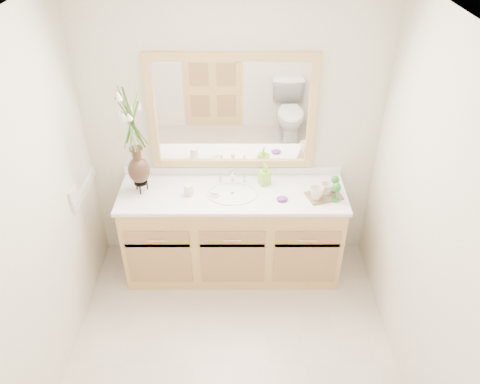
{
  "coord_description": "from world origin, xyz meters",
  "views": [
    {
      "loc": [
        0.06,
        -2.08,
        3.0
      ],
      "look_at": [
        0.06,
        0.65,
        1.09
      ],
      "focal_mm": 35.0,
      "sensor_mm": 36.0,
      "label": 1
    }
  ],
  "objects_px": {
    "tumbler": "(189,190)",
    "tray": "(324,196)",
    "flower_vase": "(133,129)",
    "soap_bottle": "(265,175)"
  },
  "relations": [
    {
      "from": "tumbler",
      "to": "tray",
      "type": "height_order",
      "value": "tumbler"
    },
    {
      "from": "flower_vase",
      "to": "soap_bottle",
      "type": "height_order",
      "value": "flower_vase"
    },
    {
      "from": "flower_vase",
      "to": "tumbler",
      "type": "relative_size",
      "value": 8.77
    },
    {
      "from": "tumbler",
      "to": "soap_bottle",
      "type": "distance_m",
      "value": 0.63
    },
    {
      "from": "soap_bottle",
      "to": "tray",
      "type": "bearing_deg",
      "value": -46.7
    },
    {
      "from": "flower_vase",
      "to": "tray",
      "type": "distance_m",
      "value": 1.57
    },
    {
      "from": "tumbler",
      "to": "tray",
      "type": "bearing_deg",
      "value": -1.48
    },
    {
      "from": "flower_vase",
      "to": "tumbler",
      "type": "distance_m",
      "value": 0.64
    },
    {
      "from": "tray",
      "to": "tumbler",
      "type": "bearing_deg",
      "value": 161.12
    },
    {
      "from": "tray",
      "to": "flower_vase",
      "type": "bearing_deg",
      "value": 159.41
    }
  ]
}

